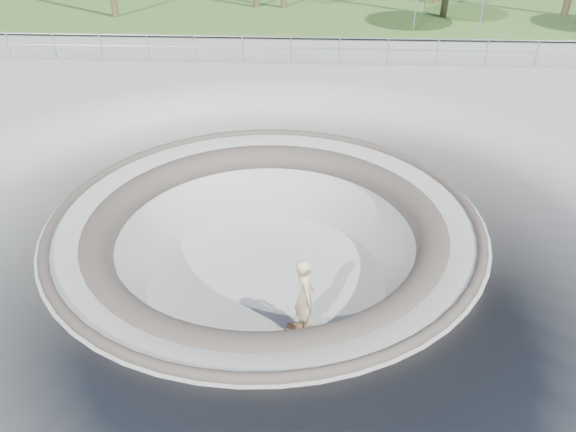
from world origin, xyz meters
name	(u,v)px	position (x,y,z in m)	size (l,w,h in m)	color
ground	(266,217)	(0.00, 0.00, 0.00)	(180.00, 180.00, 0.00)	#A8A8A3
skate_bowl	(267,277)	(0.00, 0.00, -1.83)	(14.00, 14.00, 4.10)	#A8A8A3
distant_hills	(342,9)	(3.78, 57.17, -7.02)	(103.20, 45.00, 28.60)	olive
safety_railing	(291,49)	(0.00, 12.00, 0.69)	(25.00, 0.06, 1.03)	#96989E
skateboard	(304,328)	(1.01, -1.83, -1.83)	(0.84, 0.33, 0.08)	olive
skater	(305,296)	(1.01, -1.83, -0.87)	(0.69, 0.45, 1.90)	#D2BC88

